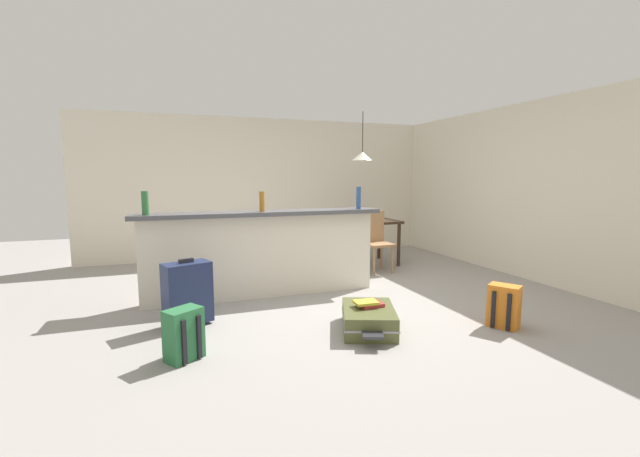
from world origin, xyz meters
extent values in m
cube|color=gray|center=(0.00, 0.00, -0.03)|extent=(13.00, 13.00, 0.05)
cube|color=silver|center=(0.00, 3.05, 1.25)|extent=(6.60, 0.10, 2.50)
cube|color=silver|center=(3.05, 0.30, 1.25)|extent=(0.10, 6.00, 2.50)
cube|color=silver|center=(-0.72, 0.39, 0.50)|extent=(2.80, 0.20, 1.00)
cube|color=#4C4C51|center=(-0.72, 0.39, 1.02)|extent=(2.96, 0.40, 0.05)
cylinder|color=#2D6B38|center=(-2.00, 0.31, 1.18)|extent=(0.07, 0.07, 0.26)
cylinder|color=#9E661E|center=(-0.73, 0.33, 1.17)|extent=(0.06, 0.06, 0.24)
cylinder|color=#284C89|center=(0.51, 0.30, 1.19)|extent=(0.06, 0.06, 0.28)
cube|color=#332319|center=(1.23, 1.66, 0.72)|extent=(1.10, 0.80, 0.04)
cylinder|color=#332319|center=(0.74, 1.32, 0.35)|extent=(0.06, 0.06, 0.70)
cylinder|color=#332319|center=(1.72, 1.32, 0.35)|extent=(0.06, 0.06, 0.70)
cylinder|color=#332319|center=(0.74, 2.00, 0.35)|extent=(0.06, 0.06, 0.70)
cylinder|color=#332319|center=(1.72, 2.00, 0.35)|extent=(0.06, 0.06, 0.70)
cube|color=#9E754C|center=(1.20, 1.06, 0.43)|extent=(0.42, 0.42, 0.04)
cube|color=#9E754C|center=(1.19, 1.24, 0.69)|extent=(0.40, 0.06, 0.48)
cylinder|color=#9E754C|center=(1.05, 0.89, 0.21)|extent=(0.04, 0.04, 0.41)
cylinder|color=#9E754C|center=(1.37, 0.91, 0.21)|extent=(0.04, 0.04, 0.41)
cylinder|color=#9E754C|center=(1.04, 1.21, 0.21)|extent=(0.04, 0.04, 0.41)
cylinder|color=#9E754C|center=(1.35, 1.23, 0.21)|extent=(0.04, 0.04, 0.41)
cylinder|color=black|center=(1.23, 1.71, 2.17)|extent=(0.01, 0.01, 0.66)
cone|color=white|center=(1.23, 1.71, 1.79)|extent=(0.34, 0.34, 0.14)
sphere|color=white|center=(1.23, 1.71, 1.71)|extent=(0.07, 0.07, 0.07)
cube|color=#51562D|center=(-0.01, -1.06, 0.11)|extent=(0.69, 0.81, 0.22)
cube|color=gray|center=(-0.01, -1.06, 0.11)|extent=(0.71, 0.82, 0.02)
cube|color=#2D2D33|center=(-0.16, -1.45, 0.11)|extent=(0.22, 0.20, 0.02)
cube|color=#1E284C|center=(-1.63, -0.34, 0.33)|extent=(0.49, 0.37, 0.60)
cylinder|color=black|center=(-1.45, -0.28, 0.03)|extent=(0.07, 0.05, 0.06)
cylinder|color=black|center=(-1.80, -0.41, 0.03)|extent=(0.07, 0.05, 0.06)
cube|color=#232328|center=(-1.63, -0.34, 0.65)|extent=(0.15, 0.08, 0.04)
cube|color=orange|center=(1.27, -1.44, 0.21)|extent=(0.30, 0.33, 0.42)
cube|color=#AB5918|center=(1.36, -1.38, 0.14)|extent=(0.17, 0.22, 0.19)
cube|color=black|center=(1.22, -1.55, 0.19)|extent=(0.04, 0.04, 0.36)
cube|color=black|center=(1.15, -1.43, 0.19)|extent=(0.04, 0.04, 0.36)
cube|color=#286B3D|center=(-1.69, -1.14, 0.21)|extent=(0.33, 0.31, 0.42)
cube|color=#205530|center=(-1.75, -1.05, 0.14)|extent=(0.22, 0.17, 0.19)
cube|color=black|center=(-1.57, -1.18, 0.19)|extent=(0.04, 0.04, 0.36)
cube|color=black|center=(-1.69, -1.26, 0.19)|extent=(0.04, 0.04, 0.36)
cube|color=#AD2D2D|center=(0.03, -1.03, 0.24)|extent=(0.23, 0.17, 0.03)
cube|color=gold|center=(-0.02, -1.04, 0.27)|extent=(0.23, 0.17, 0.03)
camera|label=1|loc=(-1.73, -4.49, 1.47)|focal=23.16mm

